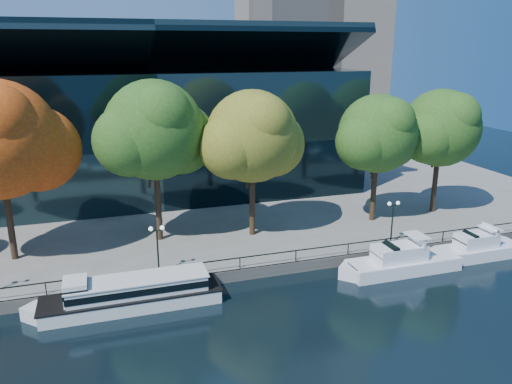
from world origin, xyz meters
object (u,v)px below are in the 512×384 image
object	(u,v)px
tour_boat	(127,293)
lamp_1	(157,238)
lamp_2	(393,212)
tree_1	(1,142)
tree_4	(379,135)
cruiser_far	(475,248)
tree_5	(442,130)
tree_3	(254,138)
tree_2	(156,132)
cruiser_near	(399,261)

from	to	relation	value
tour_boat	lamp_1	distance (m)	5.04
tour_boat	lamp_2	size ratio (longest dim) A/B	3.58
tree_1	lamp_2	size ratio (longest dim) A/B	3.82
lamp_1	tour_boat	bearing A→B (deg)	-130.53
tour_boat	tree_4	bearing A→B (deg)	19.63
tree_1	tree_4	distance (m)	34.88
cruiser_far	lamp_1	xyz separation A→B (m)	(-28.40, 3.54, 3.02)
lamp_1	cruiser_far	bearing A→B (deg)	-7.11
cruiser_far	tree_5	world-z (taller)	tree_5
lamp_2	tree_5	bearing A→B (deg)	34.34
cruiser_far	tree_1	xyz separation A→B (m)	(-39.80, 10.12, 10.29)
tour_boat	lamp_2	distance (m)	24.76
tree_3	tree_4	xyz separation A→B (m)	(13.42, 0.22, -0.45)
cruiser_far	tree_4	xyz separation A→B (m)	(-4.95, 9.70, 9.12)
tree_2	tree_5	world-z (taller)	tree_2
tour_boat	lamp_1	size ratio (longest dim) A/B	3.58
tree_2	tree_4	size ratio (longest dim) A/B	1.14
tree_1	tree_2	bearing A→B (deg)	3.55
tour_boat	cruiser_far	xyz separation A→B (m)	(31.11, -0.36, -0.20)
tree_1	tree_3	world-z (taller)	tree_1
tree_1	tree_3	distance (m)	21.46
cruiser_far	lamp_2	world-z (taller)	lamp_2
tour_boat	tree_4	size ratio (longest dim) A/B	1.09
cruiser_near	lamp_1	xyz separation A→B (m)	(-19.98, 4.03, 2.98)
tree_2	tree_4	xyz separation A→B (m)	(22.23, -1.21, -1.24)
tour_boat	lamp_1	xyz separation A→B (m)	(2.72, 3.18, 2.82)
tree_2	lamp_2	bearing A→B (deg)	-19.80
tree_2	tree_1	bearing A→B (deg)	-176.45
tour_boat	cruiser_far	distance (m)	31.12
tree_1	lamp_2	world-z (taller)	tree_1
tree_1	tree_5	size ratio (longest dim) A/B	1.14
tour_boat	tree_1	xyz separation A→B (m)	(-8.69, 9.76, 10.09)
tour_boat	tree_1	world-z (taller)	tree_1
cruiser_near	lamp_1	bearing A→B (deg)	168.58
tour_boat	cruiser_near	size ratio (longest dim) A/B	1.30
tree_1	lamp_1	size ratio (longest dim) A/B	3.82
cruiser_near	cruiser_far	distance (m)	8.43
cruiser_near	lamp_2	xyz separation A→B (m)	(1.70, 4.03, 2.98)
tree_4	lamp_2	size ratio (longest dim) A/B	3.29
tree_2	tree_3	size ratio (longest dim) A/B	1.07
tree_1	tree_4	size ratio (longest dim) A/B	1.16
tree_4	tour_boat	bearing A→B (deg)	-160.37
tree_1	lamp_2	distance (m)	34.51
cruiser_near	lamp_1	distance (m)	20.60
lamp_2	tour_boat	bearing A→B (deg)	-172.58
tree_4	lamp_1	bearing A→B (deg)	-165.30
tree_2	tree_3	distance (m)	8.96
tree_5	lamp_1	xyz separation A→B (m)	(-31.39, -6.63, -6.21)
lamp_2	tree_3	bearing A→B (deg)	153.01
tree_4	lamp_1	xyz separation A→B (m)	(-23.45, -6.15, -6.10)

